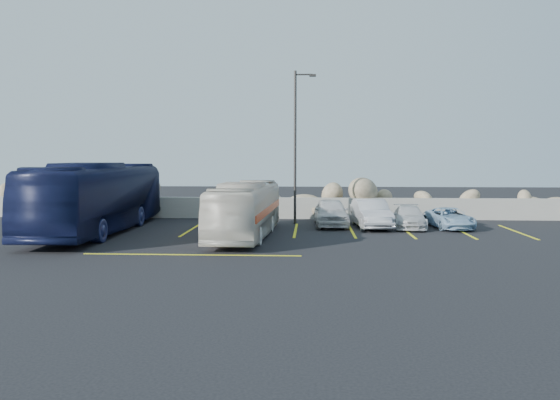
# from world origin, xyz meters

# --- Properties ---
(ground) EXTENTS (90.00, 90.00, 0.00)m
(ground) POSITION_xyz_m (0.00, 0.00, 0.00)
(ground) COLOR black
(ground) RESTS_ON ground
(seawall) EXTENTS (60.00, 0.40, 1.20)m
(seawall) POSITION_xyz_m (0.00, 12.00, 0.60)
(seawall) COLOR gray
(seawall) RESTS_ON ground
(riprap_pile) EXTENTS (54.00, 2.80, 2.60)m
(riprap_pile) POSITION_xyz_m (0.00, 13.20, 1.30)
(riprap_pile) COLOR #89785A
(riprap_pile) RESTS_ON ground
(parking_lines) EXTENTS (18.16, 9.36, 0.01)m
(parking_lines) POSITION_xyz_m (4.64, 5.57, 0.01)
(parking_lines) COLOR yellow
(parking_lines) RESTS_ON ground
(lamppost) EXTENTS (1.14, 0.18, 8.00)m
(lamppost) POSITION_xyz_m (2.56, 9.50, 4.30)
(lamppost) COLOR #312E2C
(lamppost) RESTS_ON ground
(vintage_bus) EXTENTS (2.47, 8.85, 2.44)m
(vintage_bus) POSITION_xyz_m (0.44, 4.78, 1.22)
(vintage_bus) COLOR beige
(vintage_bus) RESTS_ON ground
(tour_coach) EXTENTS (2.95, 11.83, 3.28)m
(tour_coach) POSITION_xyz_m (-6.63, 5.81, 1.64)
(tour_coach) COLOR #101638
(tour_coach) RESTS_ON ground
(car_a) EXTENTS (1.78, 4.20, 1.42)m
(car_a) POSITION_xyz_m (4.37, 8.79, 0.71)
(car_a) COLOR silver
(car_a) RESTS_ON ground
(car_b) EXTENTS (1.88, 4.38, 1.41)m
(car_b) POSITION_xyz_m (6.35, 8.23, 0.70)
(car_b) COLOR silver
(car_b) RESTS_ON ground
(car_c) EXTENTS (1.83, 3.84, 1.08)m
(car_c) POSITION_xyz_m (8.25, 8.25, 0.54)
(car_c) COLOR silver
(car_c) RESTS_ON ground
(car_d) EXTENTS (2.04, 3.79, 1.01)m
(car_d) POSITION_xyz_m (10.24, 8.23, 0.51)
(car_d) COLOR #97BAD6
(car_d) RESTS_ON ground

